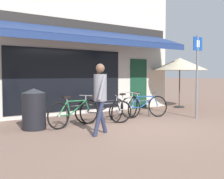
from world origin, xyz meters
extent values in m
plane|color=#846656|center=(0.00, 0.00, 0.00)|extent=(160.00, 160.00, 0.00)
cube|color=beige|center=(0.41, 4.50, 2.48)|extent=(8.18, 3.00, 4.96)
cube|color=black|center=(-0.49, 2.99, 1.25)|extent=(4.50, 0.04, 2.20)
cube|color=#143D28|center=(2.87, 2.99, 1.05)|extent=(0.90, 0.04, 2.10)
cube|color=#282623|center=(0.41, 2.98, 3.19)|extent=(7.78, 0.06, 0.44)
cube|color=navy|center=(0.41, 2.29, 2.87)|extent=(7.37, 1.43, 0.50)
cube|color=navy|center=(0.41, 1.58, 2.54)|extent=(7.37, 0.03, 0.20)
cylinder|color=#47494F|center=(0.10, 1.09, 0.55)|extent=(3.27, 0.04, 0.04)
cylinder|color=#47494F|center=(-1.48, 1.09, 0.28)|extent=(0.04, 0.04, 0.55)
cylinder|color=#47494F|center=(1.68, 1.09, 0.28)|extent=(0.04, 0.04, 0.55)
torus|color=black|center=(-0.81, 1.00, 0.36)|extent=(0.73, 0.21, 0.73)
cylinder|color=#9E9EA3|center=(-0.81, 1.00, 0.36)|extent=(0.08, 0.07, 0.07)
torus|color=black|center=(-1.90, 0.78, 0.36)|extent=(0.73, 0.21, 0.73)
cylinder|color=#9E9EA3|center=(-1.90, 0.78, 0.36)|extent=(0.08, 0.07, 0.07)
cylinder|color=#23703D|center=(-1.22, 0.92, 0.53)|extent=(0.61, 0.17, 0.39)
cylinder|color=#23703D|center=(-1.27, 0.92, 0.71)|extent=(0.67, 0.17, 0.05)
cylinder|color=#23703D|center=(-1.56, 0.85, 0.53)|extent=(0.12, 0.04, 0.38)
cylinder|color=#23703D|center=(-1.71, 0.82, 0.35)|extent=(0.39, 0.11, 0.05)
cylinder|color=#23703D|center=(-1.75, 0.81, 0.54)|extent=(0.33, 0.11, 0.38)
cylinder|color=#23703D|center=(-0.87, 0.99, 0.53)|extent=(0.16, 0.05, 0.35)
cylinder|color=#9E9EA3|center=(-1.61, 0.85, 0.77)|extent=(0.06, 0.03, 0.11)
cube|color=black|center=(-1.63, 0.85, 0.84)|extent=(0.26, 0.15, 0.05)
cylinder|color=#9E9EA3|center=(-0.93, 0.99, 0.78)|extent=(0.03, 0.03, 0.14)
cylinder|color=#9E9EA3|center=(-0.93, 0.99, 0.85)|extent=(0.13, 0.51, 0.04)
torus|color=black|center=(0.01, 0.57, 0.35)|extent=(0.66, 0.39, 0.69)
cylinder|color=#9E9EA3|center=(0.01, 0.57, 0.35)|extent=(0.09, 0.09, 0.07)
torus|color=black|center=(-0.89, 1.02, 0.35)|extent=(0.66, 0.39, 0.69)
cylinder|color=#9E9EA3|center=(-0.89, 1.02, 0.35)|extent=(0.09, 0.09, 0.07)
cylinder|color=black|center=(-0.34, 0.73, 0.50)|extent=(0.51, 0.30, 0.37)
cylinder|color=black|center=(-0.38, 0.74, 0.68)|extent=(0.57, 0.31, 0.05)
cylinder|color=black|center=(-0.62, 0.87, 0.51)|extent=(0.12, 0.05, 0.36)
cylinder|color=black|center=(-0.73, 0.94, 0.34)|extent=(0.33, 0.19, 0.05)
cylinder|color=black|center=(-0.77, 0.95, 0.52)|extent=(0.28, 0.18, 0.36)
cylinder|color=black|center=(-0.05, 0.58, 0.51)|extent=(0.15, 0.07, 0.33)
cylinder|color=#9E9EA3|center=(-0.67, 0.88, 0.74)|extent=(0.06, 0.04, 0.11)
cube|color=black|center=(-0.68, 0.88, 0.81)|extent=(0.26, 0.20, 0.06)
cylinder|color=#9E9EA3|center=(-0.10, 0.59, 0.74)|extent=(0.04, 0.04, 0.14)
cylinder|color=#9E9EA3|center=(-0.11, 0.59, 0.81)|extent=(0.26, 0.48, 0.06)
torus|color=black|center=(1.05, 1.21, 0.36)|extent=(0.70, 0.40, 0.73)
cylinder|color=#9E9EA3|center=(1.05, 1.21, 0.36)|extent=(0.09, 0.09, 0.07)
torus|color=black|center=(0.04, 0.75, 0.36)|extent=(0.70, 0.40, 0.73)
cylinder|color=#9E9EA3|center=(0.04, 0.75, 0.36)|extent=(0.09, 0.09, 0.07)
cylinder|color=#BCB7B2|center=(0.67, 1.02, 0.52)|extent=(0.59, 0.26, 0.39)
cylinder|color=#BCB7B2|center=(0.64, 0.99, 0.71)|extent=(0.64, 0.32, 0.05)
cylinder|color=#BCB7B2|center=(0.36, 0.88, 0.53)|extent=(0.11, 0.11, 0.38)
cylinder|color=#BCB7B2|center=(0.21, 0.83, 0.35)|extent=(0.37, 0.20, 0.05)
cylinder|color=#BCB7B2|center=(0.18, 0.80, 0.54)|extent=(0.33, 0.14, 0.38)
cylinder|color=#BCB7B2|center=(1.00, 1.18, 0.53)|extent=(0.15, 0.12, 0.35)
cylinder|color=#9E9EA3|center=(0.32, 0.84, 0.77)|extent=(0.06, 0.05, 0.11)
cube|color=black|center=(0.30, 0.83, 0.84)|extent=(0.26, 0.19, 0.06)
cylinder|color=#9E9EA3|center=(0.95, 1.13, 0.77)|extent=(0.04, 0.04, 0.14)
cylinder|color=#9E9EA3|center=(0.96, 1.13, 0.84)|extent=(0.24, 0.48, 0.07)
torus|color=black|center=(1.85, 0.83, 0.36)|extent=(0.74, 0.32, 0.73)
cylinder|color=#9E9EA3|center=(1.85, 0.83, 0.36)|extent=(0.09, 0.08, 0.08)
torus|color=black|center=(0.85, 1.09, 0.36)|extent=(0.74, 0.32, 0.73)
cylinder|color=#9E9EA3|center=(0.85, 1.09, 0.36)|extent=(0.09, 0.08, 0.08)
cylinder|color=#1E4793|center=(1.48, 0.95, 0.52)|extent=(0.58, 0.13, 0.38)
cylinder|color=#1E4793|center=(1.44, 0.98, 0.71)|extent=(0.62, 0.20, 0.05)
cylinder|color=#1E4793|center=(1.17, 1.03, 0.53)|extent=(0.11, 0.12, 0.38)
cylinder|color=#1E4793|center=(1.02, 1.04, 0.35)|extent=(0.36, 0.13, 0.05)
cylinder|color=#1E4793|center=(0.99, 1.08, 0.54)|extent=(0.32, 0.06, 0.38)
cylinder|color=#1E4793|center=(1.80, 0.86, 0.53)|extent=(0.14, 0.12, 0.35)
cylinder|color=#9E9EA3|center=(1.12, 1.07, 0.76)|extent=(0.06, 0.05, 0.11)
cube|color=black|center=(1.11, 1.09, 0.83)|extent=(0.26, 0.16, 0.06)
cylinder|color=#9E9EA3|center=(1.75, 0.91, 0.77)|extent=(0.04, 0.05, 0.14)
cylinder|color=#9E9EA3|center=(1.76, 0.92, 0.84)|extent=(0.16, 0.51, 0.09)
cylinder|color=#282D47|center=(-1.24, -0.30, 0.41)|extent=(0.34, 0.13, 0.85)
cylinder|color=#282D47|center=(-1.46, -0.50, 0.41)|extent=(0.34, 0.13, 0.85)
cylinder|color=gray|center=(-1.35, -0.40, 1.14)|extent=(0.34, 0.34, 0.65)
sphere|color=brown|center=(-1.35, -0.40, 1.61)|extent=(0.21, 0.21, 0.21)
cylinder|color=gray|center=(-1.43, -0.59, 1.14)|extent=(0.29, 0.17, 0.57)
cylinder|color=gray|center=(-1.32, -0.21, 1.29)|extent=(0.20, 0.18, 0.28)
cylinder|color=brown|center=(-1.29, -0.21, 1.38)|extent=(0.11, 0.17, 0.43)
cube|color=black|center=(-1.30, -0.25, 1.59)|extent=(0.03, 0.07, 0.14)
cylinder|color=black|center=(-2.42, 1.16, 0.48)|extent=(0.62, 0.62, 0.97)
cone|color=#33353A|center=(-2.42, 1.16, 1.03)|extent=(0.63, 0.63, 0.12)
cylinder|color=slate|center=(2.64, -0.18, 1.37)|extent=(0.07, 0.07, 2.74)
cube|color=#14429E|center=(2.64, -0.19, 2.46)|extent=(0.44, 0.02, 0.44)
cube|color=white|center=(2.64, -0.20, 2.46)|extent=(0.14, 0.01, 0.22)
cylinder|color=#4C3D2D|center=(4.51, 2.14, 1.06)|extent=(0.05, 0.05, 2.12)
cone|color=beige|center=(4.51, 2.14, 1.90)|extent=(2.38, 2.38, 0.54)
cylinder|color=#262628|center=(4.51, 2.14, 0.03)|extent=(0.44, 0.44, 0.06)
camera|label=1|loc=(-5.09, -6.02, 1.47)|focal=45.00mm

